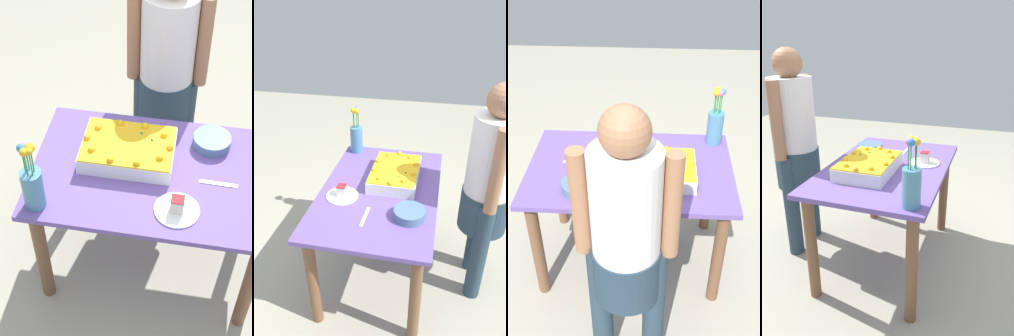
# 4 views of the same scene
# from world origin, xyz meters

# --- Properties ---
(ground_plane) EXTENTS (8.00, 8.00, 0.00)m
(ground_plane) POSITION_xyz_m (0.00, 0.00, 0.00)
(ground_plane) COLOR #9F9B88
(dining_table) EXTENTS (1.19, 0.78, 0.74)m
(dining_table) POSITION_xyz_m (0.00, 0.00, 0.60)
(dining_table) COLOR #674E9E
(dining_table) RESTS_ON ground_plane
(sheet_cake) EXTENTS (0.45, 0.32, 0.11)m
(sheet_cake) POSITION_xyz_m (0.14, -0.08, 0.79)
(sheet_cake) COLOR white
(sheet_cake) RESTS_ON dining_table
(serving_plate_with_slice) EXTENTS (0.21, 0.21, 0.08)m
(serving_plate_with_slice) POSITION_xyz_m (-0.13, 0.22, 0.76)
(serving_plate_with_slice) COLOR white
(serving_plate_with_slice) RESTS_ON dining_table
(cake_knife) EXTENTS (0.18, 0.02, 0.00)m
(cake_knife) POSITION_xyz_m (-0.31, 0.03, 0.74)
(cake_knife) COLOR silver
(cake_knife) RESTS_ON dining_table
(flower_vase) EXTENTS (0.10, 0.10, 0.37)m
(flower_vase) POSITION_xyz_m (0.51, 0.30, 0.88)
(flower_vase) COLOR teal
(flower_vase) RESTS_ON dining_table
(fruit_bowl) EXTENTS (0.19, 0.19, 0.06)m
(fruit_bowl) POSITION_xyz_m (-0.26, -0.23, 0.77)
(fruit_bowl) COLOR slate
(fruit_bowl) RESTS_ON dining_table
(person_standing) EXTENTS (0.45, 0.31, 1.49)m
(person_standing) POSITION_xyz_m (0.03, -0.69, 0.85)
(person_standing) COLOR #273A4B
(person_standing) RESTS_ON ground_plane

